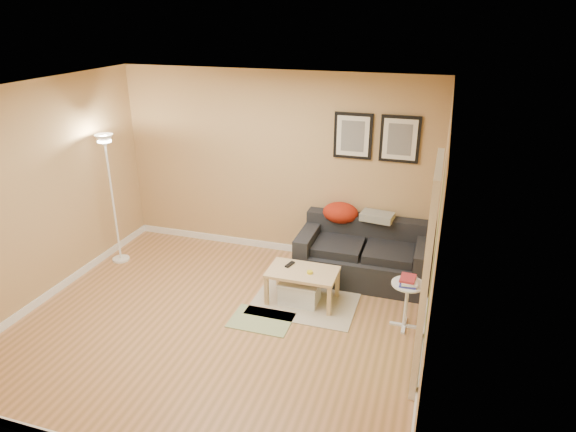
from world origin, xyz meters
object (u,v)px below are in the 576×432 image
Objects in this scene: coffee_table at (302,286)px; side_table at (406,305)px; sofa at (364,252)px; book_stack at (409,280)px; storage_bin at (300,292)px; floor_lamp at (113,203)px.

side_table is at bearing -3.83° from coffee_table.
sofa is 1.02m from coffee_table.
side_table reaches higher than coffee_table.
storage_bin is at bearing 165.96° from book_stack.
side_table is at bearing -56.85° from sofa.
coffee_table is 1.74× the size of storage_bin.
coffee_table is at bearing 63.86° from storage_bin.
coffee_table is 1.50× the size of side_table.
storage_bin is at bearing -126.38° from sofa.
floor_lamp is (-4.02, 0.45, 0.27)m from book_stack.
storage_bin is 2.86m from floor_lamp.
book_stack is 0.13× the size of floor_lamp.
side_table is at bearing -6.28° from floor_lamp.
book_stack is (0.64, -0.98, 0.22)m from sofa.
sofa reaches higher than coffee_table.
side_table reaches higher than storage_bin.
coffee_table is at bearing 172.12° from side_table.
side_table is (1.27, -0.13, 0.13)m from storage_bin.
storage_bin is at bearing -6.50° from floor_lamp.
book_stack is at bearing -84.51° from side_table.
sofa is 7.09× the size of book_stack.
sofa is 0.93× the size of floor_lamp.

